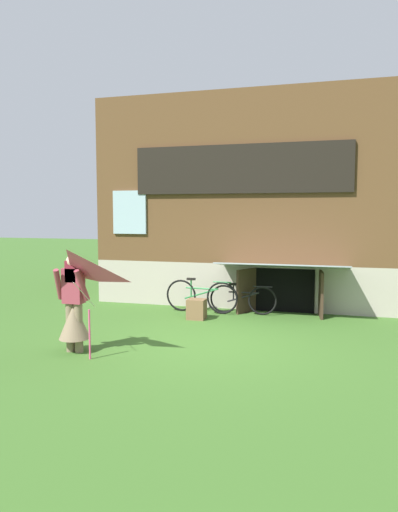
{
  "coord_description": "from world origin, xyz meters",
  "views": [
    {
      "loc": [
        2.14,
        -8.2,
        2.35
      ],
      "look_at": [
        -0.37,
        0.7,
        1.5
      ],
      "focal_mm": 33.09,
      "sensor_mm": 36.0,
      "label": 1
    }
  ],
  "objects_px": {
    "person": "(74,311)",
    "kite": "(67,279)",
    "bicycle_black": "(243,299)",
    "wooden_crate": "(197,309)",
    "bicycle_green": "(201,296)"
  },
  "relations": [
    {
      "from": "kite",
      "to": "bicycle_green",
      "type": "height_order",
      "value": "kite"
    },
    {
      "from": "person",
      "to": "bicycle_black",
      "type": "height_order",
      "value": "person"
    },
    {
      "from": "person",
      "to": "kite",
      "type": "height_order",
      "value": "person"
    },
    {
      "from": "bicycle_black",
      "to": "wooden_crate",
      "type": "height_order",
      "value": "bicycle_black"
    },
    {
      "from": "bicycle_black",
      "to": "kite",
      "type": "bearing_deg",
      "value": -114.69
    },
    {
      "from": "person",
      "to": "bicycle_black",
      "type": "bearing_deg",
      "value": 53.15
    },
    {
      "from": "bicycle_black",
      "to": "wooden_crate",
      "type": "distance_m",
      "value": 1.21
    },
    {
      "from": "kite",
      "to": "wooden_crate",
      "type": "bearing_deg",
      "value": 73.09
    },
    {
      "from": "kite",
      "to": "bicycle_black",
      "type": "distance_m",
      "value": 4.85
    },
    {
      "from": "bicycle_black",
      "to": "wooden_crate",
      "type": "xyz_separation_m",
      "value": [
        -0.89,
        -0.81,
        -0.13
      ]
    },
    {
      "from": "person",
      "to": "bicycle_black",
      "type": "relative_size",
      "value": 1.05
    },
    {
      "from": "person",
      "to": "kite",
      "type": "xyz_separation_m",
      "value": [
        0.24,
        -0.58,
        0.64
      ]
    },
    {
      "from": "person",
      "to": "wooden_crate",
      "type": "xyz_separation_m",
      "value": [
        1.31,
        2.94,
        -0.47
      ]
    },
    {
      "from": "bicycle_green",
      "to": "wooden_crate",
      "type": "height_order",
      "value": "bicycle_green"
    },
    {
      "from": "person",
      "to": "wooden_crate",
      "type": "relative_size",
      "value": 3.7
    }
  ]
}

